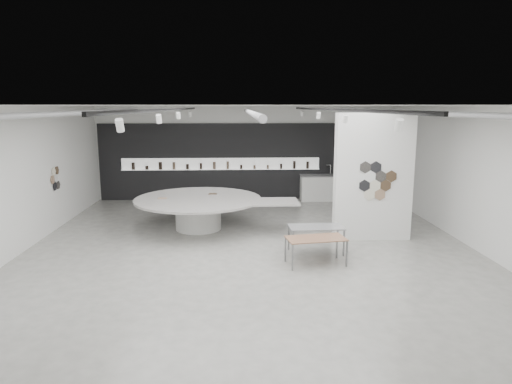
{
  "coord_description": "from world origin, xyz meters",
  "views": [
    {
      "loc": [
        -0.34,
        -11.58,
        3.79
      ],
      "look_at": [
        0.19,
        1.2,
        1.37
      ],
      "focal_mm": 32.0,
      "sensor_mm": 36.0,
      "label": 1
    }
  ],
  "objects_px": {
    "kitchen_counter": "(323,188)",
    "display_island": "(201,209)",
    "partition_column": "(373,178)",
    "sample_table_stone": "(316,229)",
    "sample_table_wood": "(316,240)"
  },
  "relations": [
    {
      "from": "sample_table_stone",
      "to": "kitchen_counter",
      "type": "xyz_separation_m",
      "value": [
        1.44,
        6.76,
        -0.14
      ]
    },
    {
      "from": "sample_table_wood",
      "to": "sample_table_stone",
      "type": "height_order",
      "value": "sample_table_stone"
    },
    {
      "from": "partition_column",
      "to": "display_island",
      "type": "distance_m",
      "value": 5.27
    },
    {
      "from": "display_island",
      "to": "sample_table_stone",
      "type": "height_order",
      "value": "display_island"
    },
    {
      "from": "sample_table_stone",
      "to": "sample_table_wood",
      "type": "bearing_deg",
      "value": -99.85
    },
    {
      "from": "display_island",
      "to": "sample_table_wood",
      "type": "xyz_separation_m",
      "value": [
        3.02,
        -3.34,
        -0.03
      ]
    },
    {
      "from": "kitchen_counter",
      "to": "display_island",
      "type": "bearing_deg",
      "value": -136.43
    },
    {
      "from": "partition_column",
      "to": "kitchen_counter",
      "type": "relative_size",
      "value": 1.96
    },
    {
      "from": "partition_column",
      "to": "sample_table_wood",
      "type": "height_order",
      "value": "partition_column"
    },
    {
      "from": "display_island",
      "to": "sample_table_stone",
      "type": "distance_m",
      "value": 4.04
    },
    {
      "from": "sample_table_wood",
      "to": "kitchen_counter",
      "type": "distance_m",
      "value": 7.76
    },
    {
      "from": "partition_column",
      "to": "kitchen_counter",
      "type": "bearing_deg",
      "value": 93.92
    },
    {
      "from": "partition_column",
      "to": "sample_table_stone",
      "type": "distance_m",
      "value": 2.47
    },
    {
      "from": "kitchen_counter",
      "to": "sample_table_wood",
      "type": "bearing_deg",
      "value": -100.96
    },
    {
      "from": "display_island",
      "to": "sample_table_wood",
      "type": "relative_size",
      "value": 3.34
    }
  ]
}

